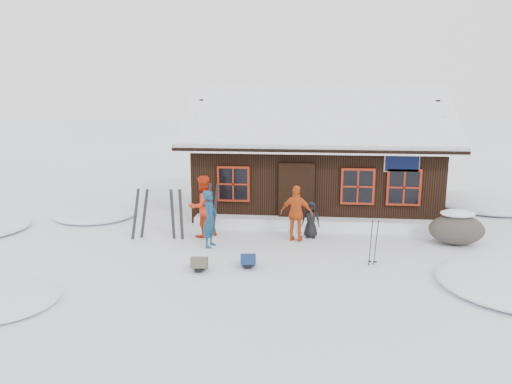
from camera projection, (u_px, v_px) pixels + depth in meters
ground at (260, 250)px, 13.67m from camera, size 120.00×120.00×0.00m
mountain_hut at (315, 166)px, 18.03m from camera, size 8.90×6.09×4.42m
snow_drift at (315, 223)px, 15.67m from camera, size 7.60×0.60×0.35m
snow_mounds at (320, 232)px, 15.31m from camera, size 20.60×13.20×0.48m
skier_teal at (210, 219)px, 13.79m from camera, size 0.47×0.64×1.60m
skier_orange_left at (202, 206)px, 14.73m from camera, size 1.13×1.12×1.84m
skier_orange_right at (297, 214)px, 14.30m from camera, size 1.02×0.58×1.63m
skier_crouched at (311, 220)px, 14.70m from camera, size 0.56×0.39×1.09m
boulder at (457, 228)px, 14.11m from camera, size 1.53×1.15×0.89m
ski_pair_left at (140, 214)px, 14.58m from camera, size 0.56×0.24×1.54m
ski_pair_mid at (177, 215)px, 14.50m from camera, size 0.38×0.05×1.54m
ski_pair_right at (211, 208)px, 15.40m from camera, size 0.54×0.15×1.53m
ski_poles at (373, 243)px, 12.42m from camera, size 0.22×0.11×1.20m
backpack_blue at (248, 262)px, 12.35m from camera, size 0.42×0.53×0.27m
backpack_olive at (200, 265)px, 12.11m from camera, size 0.43×0.54×0.27m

